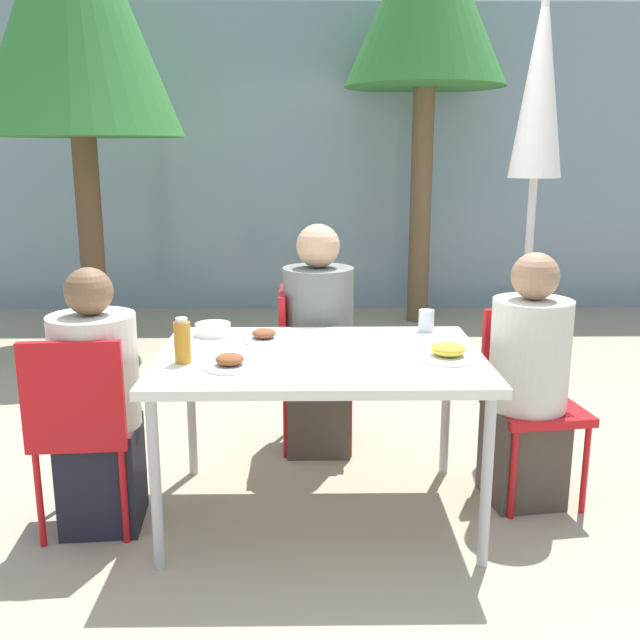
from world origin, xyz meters
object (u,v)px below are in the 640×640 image
object	(u,v)px
drinking_cup	(426,320)
salad_bowl	(213,329)
chair_left	(81,419)
closed_umbrella	(538,114)
person_far	(317,347)
bottle	(182,341)
person_left	(98,409)
person_right	(527,388)
tree_behind_right	(73,1)
chair_right	(530,388)
chair_far	(302,355)

from	to	relation	value
drinking_cup	salad_bowl	size ratio (longest dim) A/B	0.62
chair_left	closed_umbrella	xyz separation A→B (m)	(2.16, 1.12, 1.27)
person_far	bottle	distance (m)	1.05
person_left	person_right	xyz separation A→B (m)	(1.90, 0.20, 0.02)
closed_umbrella	salad_bowl	size ratio (longest dim) A/B	14.81
salad_bowl	tree_behind_right	xyz separation A→B (m)	(-1.34, 2.60, 1.93)
chair_right	closed_umbrella	distance (m)	1.49
person_right	chair_left	bearing A→B (deg)	0.49
closed_umbrella	drinking_cup	world-z (taller)	closed_umbrella
person_left	chair_far	xyz separation A→B (m)	(0.86, 0.85, -0.01)
bottle	tree_behind_right	distance (m)	3.80
closed_umbrella	bottle	distance (m)	2.26
salad_bowl	tree_behind_right	bearing A→B (deg)	117.26
person_far	salad_bowl	size ratio (longest dim) A/B	7.39
person_right	chair_right	bearing A→B (deg)	-122.02
chair_far	tree_behind_right	xyz separation A→B (m)	(-1.76, 2.15, 2.20)
chair_right	tree_behind_right	world-z (taller)	tree_behind_right
person_left	chair_far	world-z (taller)	person_left
closed_umbrella	salad_bowl	world-z (taller)	closed_umbrella
person_right	person_far	xyz separation A→B (m)	(-0.95, 0.60, 0.03)
person_left	closed_umbrella	bearing A→B (deg)	21.84
person_right	closed_umbrella	size ratio (longest dim) A/B	0.47
salad_bowl	person_right	bearing A→B (deg)	-7.84
person_far	bottle	world-z (taller)	person_far
person_left	drinking_cup	distance (m)	1.56
chair_far	person_far	size ratio (longest dim) A/B	0.71
person_far	chair_far	bearing A→B (deg)	-122.02
person_right	chair_far	distance (m)	1.22
salad_bowl	chair_right	bearing A→B (deg)	-4.36
chair_far	drinking_cup	size ratio (longest dim) A/B	8.50
chair_left	chair_right	xyz separation A→B (m)	(1.98, 0.37, 0.00)
chair_right	chair_far	size ratio (longest dim) A/B	1.00
person_far	tree_behind_right	size ratio (longest dim) A/B	0.33
person_left	chair_left	bearing A→B (deg)	-122.02
person_right	person_far	distance (m)	1.13
closed_umbrella	bottle	bearing A→B (deg)	-147.94
chair_left	chair_far	world-z (taller)	same
closed_umbrella	drinking_cup	xyz separation A→B (m)	(-0.65, -0.57, -0.99)
chair_far	person_far	bearing A→B (deg)	57.98
chair_left	chair_right	bearing A→B (deg)	6.37
person_right	bottle	distance (m)	1.56
person_far	closed_umbrella	xyz separation A→B (m)	(1.17, 0.23, 1.21)
person_right	person_far	world-z (taller)	person_far
chair_right	tree_behind_right	bearing A→B (deg)	-51.69
chair_left	person_right	size ratio (longest dim) A/B	0.75
person_left	bottle	distance (m)	0.50
chair_right	salad_bowl	bearing A→B (deg)	-12.22
closed_umbrella	drinking_cup	size ratio (longest dim) A/B	23.95
salad_bowl	bottle	bearing A→B (deg)	-97.92
drinking_cup	salad_bowl	bearing A→B (deg)	-176.22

